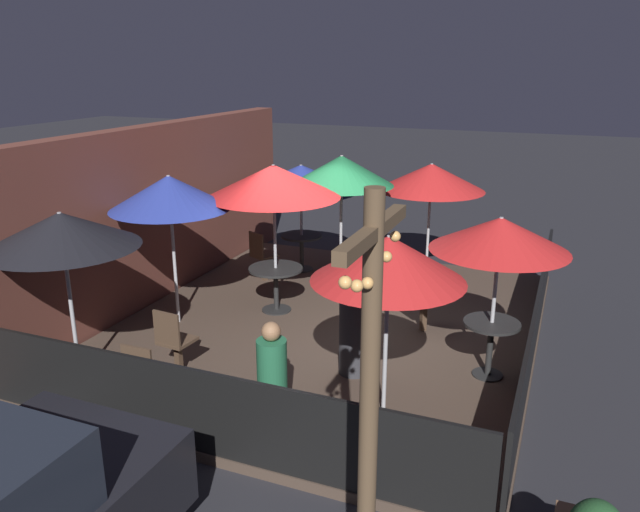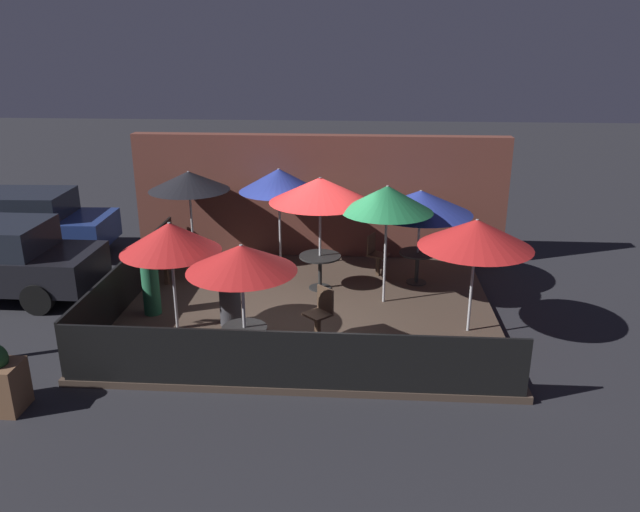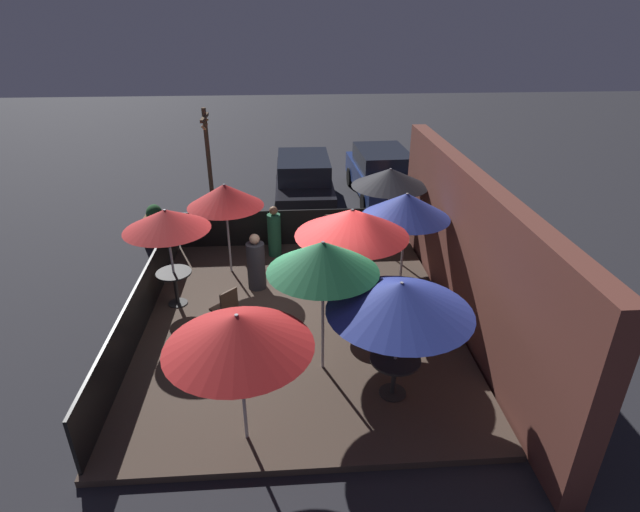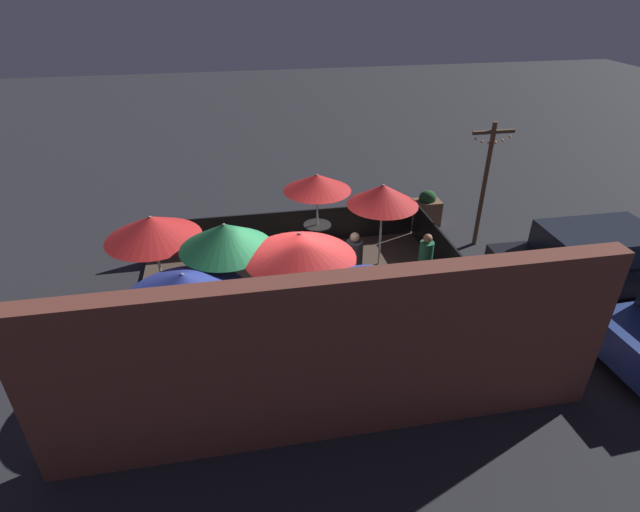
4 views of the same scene
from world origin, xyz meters
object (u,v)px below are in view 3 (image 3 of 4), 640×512
at_px(patio_umbrella_7, 225,195).
at_px(patio_chair_3, 347,246).
at_px(patio_chair_0, 408,334).
at_px(dining_table_2, 395,366).
at_px(patio_chair_2, 333,231).
at_px(patio_umbrella_0, 166,220).
at_px(patron_1, 274,233).
at_px(light_post, 209,163).
at_px(patio_umbrella_6, 390,177).
at_px(patron_0, 256,264).
at_px(parked_car_1, 381,173).
at_px(patio_umbrella_1, 352,222).
at_px(dining_table_0, 175,279).
at_px(patio_umbrella_4, 406,206).
at_px(parked_car_0, 304,181).
at_px(patio_umbrella_2, 401,297).
at_px(patio_umbrella_5, 323,257).
at_px(patio_umbrella_3, 238,331).
at_px(dining_table_1, 350,297).
at_px(planter_box, 156,225).

xyz_separation_m(patio_umbrella_7, patio_chair_3, (-0.14, 2.77, -1.38)).
bearing_deg(patio_chair_0, patio_chair_3, -145.36).
height_order(dining_table_2, patio_chair_2, patio_chair_2).
relative_size(patio_umbrella_0, patron_1, 1.63).
distance_m(patio_chair_3, light_post, 4.69).
xyz_separation_m(patio_umbrella_0, patio_chair_2, (-2.44, 3.52, -1.42)).
xyz_separation_m(dining_table_2, light_post, (-7.40, -3.73, 1.24)).
distance_m(patio_umbrella_6, patio_chair_2, 2.02).
bearing_deg(patron_0, parked_car_1, 134.93).
bearing_deg(patio_umbrella_1, patio_chair_0, 36.31).
bearing_deg(patio_umbrella_0, patio_chair_3, 112.24).
xyz_separation_m(dining_table_0, dining_table_2, (3.03, 3.98, -0.03)).
relative_size(patio_umbrella_4, dining_table_2, 2.90).
bearing_deg(patio_umbrella_6, dining_table_0, -66.39).
distance_m(patron_0, patron_1, 1.66).
bearing_deg(dining_table_2, parked_car_0, -173.10).
bearing_deg(patio_umbrella_0, patio_umbrella_4, 90.58).
bearing_deg(patio_umbrella_2, parked_car_1, 171.03).
bearing_deg(parked_car_1, patio_umbrella_5, -18.63).
bearing_deg(dining_table_2, patio_chair_3, -177.22).
height_order(patio_umbrella_3, parked_car_1, patio_umbrella_3).
height_order(patio_umbrella_4, parked_car_0, patio_umbrella_4).
height_order(patio_umbrella_5, dining_table_2, patio_umbrella_5).
bearing_deg(patio_umbrella_1, patio_chair_2, -179.95).
distance_m(patio_umbrella_0, patio_umbrella_4, 4.75).
xyz_separation_m(patio_umbrella_5, patio_umbrella_7, (-3.69, -1.90, -0.25)).
relative_size(patio_umbrella_1, dining_table_0, 3.20).
xyz_separation_m(patio_chair_2, patio_chair_3, (0.91, 0.24, 0.02)).
height_order(dining_table_2, patio_chair_0, patio_chair_0).
bearing_deg(patio_umbrella_1, patio_umbrella_3, -32.99).
bearing_deg(patio_umbrella_7, patio_umbrella_3, 7.55).
relative_size(patio_umbrella_1, patron_0, 1.86).
relative_size(patio_umbrella_7, light_post, 0.63).
relative_size(patio_umbrella_2, dining_table_2, 2.76).
bearing_deg(dining_table_1, patio_chair_3, 174.56).
bearing_deg(dining_table_1, patio_umbrella_1, 0.00).
height_order(patio_umbrella_6, dining_table_2, patio_umbrella_6).
distance_m(patio_umbrella_2, patio_umbrella_4, 3.18).
distance_m(patio_umbrella_5, dining_table_0, 4.01).
bearing_deg(patio_chair_3, patio_umbrella_0, -62.32).
height_order(patio_umbrella_4, light_post, light_post).
bearing_deg(patron_1, patio_chair_0, -170.05).
bearing_deg(patio_chair_3, patio_umbrella_6, 123.69).
xyz_separation_m(patio_umbrella_0, dining_table_2, (3.03, 3.98, -1.36)).
height_order(patio_umbrella_0, patio_umbrella_4, patio_umbrella_4).
bearing_deg(patio_umbrella_6, patron_1, -91.68).
height_order(patio_chair_2, parked_car_0, parked_car_0).
bearing_deg(planter_box, patio_umbrella_3, 21.52).
relative_size(patio_chair_0, parked_car_0, 0.21).
distance_m(patio_umbrella_0, dining_table_0, 1.33).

